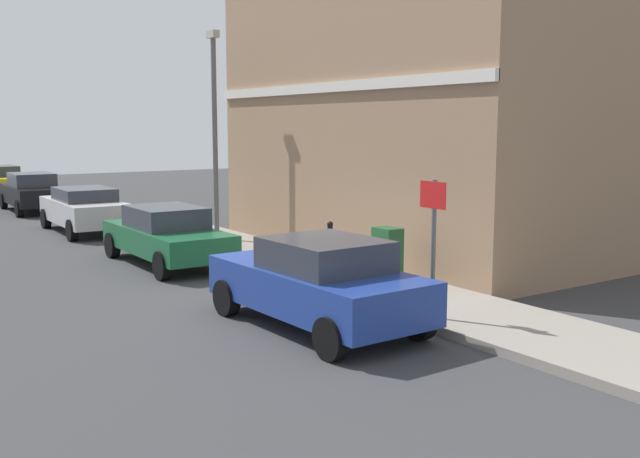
% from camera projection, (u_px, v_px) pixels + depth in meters
% --- Properties ---
extents(ground, '(80.00, 80.00, 0.00)m').
position_uv_depth(ground, '(291.00, 305.00, 13.56)').
color(ground, '#38383A').
extents(sidewalk, '(2.31, 30.00, 0.15)m').
position_uv_depth(sidewalk, '(237.00, 247.00, 19.60)').
color(sidewalk, gray).
rests_on(sidewalk, ground).
extents(corner_building, '(6.92, 10.70, 7.25)m').
position_uv_depth(corner_building, '(433.00, 114.00, 19.48)').
color(corner_building, '#937256').
rests_on(corner_building, ground).
extents(car_blue, '(2.03, 4.22, 1.51)m').
position_uv_depth(car_blue, '(319.00, 282.00, 11.96)').
color(car_blue, navy).
rests_on(car_blue, ground).
extents(car_green, '(1.83, 4.42, 1.40)m').
position_uv_depth(car_green, '(167.00, 235.00, 17.47)').
color(car_green, '#195933').
rests_on(car_green, ground).
extents(car_silver, '(1.93, 4.37, 1.40)m').
position_uv_depth(car_silver, '(84.00, 209.00, 22.74)').
color(car_silver, '#B7B7BC').
rests_on(car_silver, ground).
extents(car_black, '(1.90, 4.41, 1.51)m').
position_uv_depth(car_black, '(32.00, 192.00, 28.22)').
color(car_black, black).
rests_on(car_black, ground).
extents(utility_cabinet, '(0.46, 0.61, 1.15)m').
position_uv_depth(utility_cabinet, '(387.00, 258.00, 14.61)').
color(utility_cabinet, '#1E4C28').
rests_on(utility_cabinet, sidewalk).
extents(bollard_near_cabinet, '(0.14, 0.14, 1.04)m').
position_uv_depth(bollard_near_cabinet, '(330.00, 243.00, 16.41)').
color(bollard_near_cabinet, black).
rests_on(bollard_near_cabinet, sidewalk).
extents(street_sign, '(0.08, 0.60, 2.30)m').
position_uv_depth(street_sign, '(433.00, 228.00, 11.91)').
color(street_sign, '#59595B').
rests_on(street_sign, sidewalk).
extents(lamppost, '(0.20, 0.44, 5.72)m').
position_uv_depth(lamppost, '(215.00, 126.00, 20.13)').
color(lamppost, '#59595B').
rests_on(lamppost, sidewalk).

